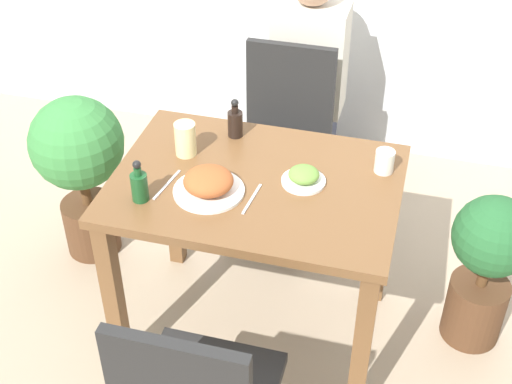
{
  "coord_description": "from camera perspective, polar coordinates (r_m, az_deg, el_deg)",
  "views": [
    {
      "loc": [
        0.52,
        -1.92,
        2.24
      ],
      "look_at": [
        0.0,
        0.0,
        0.71
      ],
      "focal_mm": 50.0,
      "sensor_mm": 36.0,
      "label": 1
    }
  ],
  "objects": [
    {
      "name": "drink_cup",
      "position": [
        2.55,
        10.24,
        2.44
      ],
      "size": [
        0.07,
        0.07,
        0.08
      ],
      "color": "silver",
      "rests_on": "dining_table"
    },
    {
      "name": "potted_plant_right",
      "position": [
        2.83,
        17.99,
        -5.39
      ],
      "size": [
        0.31,
        0.31,
        0.68
      ],
      "color": "#51331E",
      "rests_on": "ground_plane"
    },
    {
      "name": "potted_plant_left",
      "position": [
        3.13,
        -13.92,
        2.47
      ],
      "size": [
        0.4,
        0.4,
        0.78
      ],
      "color": "#51331E",
      "rests_on": "ground_plane"
    },
    {
      "name": "food_plate",
      "position": [
        2.41,
        -3.82,
        0.7
      ],
      "size": [
        0.24,
        0.24,
        0.09
      ],
      "color": "white",
      "rests_on": "dining_table"
    },
    {
      "name": "fork_utensil",
      "position": [
        2.48,
        -7.13,
        0.59
      ],
      "size": [
        0.04,
        0.18,
        0.0
      ],
      "rotation": [
        0.0,
        0.0,
        1.41
      ],
      "color": "silver",
      "rests_on": "dining_table"
    },
    {
      "name": "ground_plane",
      "position": [
        3.0,
        -0.0,
        -10.75
      ],
      "size": [
        16.0,
        16.0,
        0.0
      ],
      "primitive_type": "plane",
      "color": "tan"
    },
    {
      "name": "juice_glass",
      "position": [
        2.6,
        -5.67,
        4.24
      ],
      "size": [
        0.08,
        0.08,
        0.13
      ],
      "color": "beige",
      "rests_on": "dining_table"
    },
    {
      "name": "side_plate",
      "position": [
        2.46,
        3.84,
        1.23
      ],
      "size": [
        0.15,
        0.15,
        0.06
      ],
      "color": "white",
      "rests_on": "dining_table"
    },
    {
      "name": "condiment_bottle",
      "position": [
        2.39,
        -9.32,
        0.55
      ],
      "size": [
        0.06,
        0.06,
        0.16
      ],
      "color": "#194C23",
      "rests_on": "dining_table"
    },
    {
      "name": "chair_far",
      "position": [
        3.21,
        2.22,
        4.63
      ],
      "size": [
        0.42,
        0.42,
        0.88
      ],
      "color": "black",
      "rests_on": "ground_plane"
    },
    {
      "name": "spoon_utensil",
      "position": [
        2.4,
        -0.33,
        -0.55
      ],
      "size": [
        0.03,
        0.17,
        0.0
      ],
      "rotation": [
        0.0,
        0.0,
        1.47
      ],
      "color": "silver",
      "rests_on": "dining_table"
    },
    {
      "name": "sauce_bottle",
      "position": [
        2.69,
        -1.68,
        5.61
      ],
      "size": [
        0.06,
        0.06,
        0.16
      ],
      "color": "black",
      "rests_on": "dining_table"
    },
    {
      "name": "person_figure",
      "position": [
        3.44,
        4.21,
        8.73
      ],
      "size": [
        0.34,
        0.22,
        1.17
      ],
      "color": "#2D3347",
      "rests_on": "ground_plane"
    },
    {
      "name": "dining_table",
      "position": [
        2.56,
        -0.0,
        -1.34
      ],
      "size": [
        1.0,
        0.72,
        0.76
      ],
      "color": "brown",
      "rests_on": "ground_plane"
    }
  ]
}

